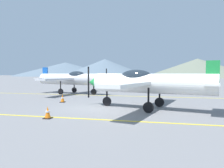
% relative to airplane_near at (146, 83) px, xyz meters
% --- Properties ---
extents(ground_plane, '(400.00, 400.00, 0.00)m').
position_rel_airplane_near_xyz_m(ground_plane, '(-3.10, 0.04, -1.61)').
color(ground_plane, slate).
extents(apron_line_near, '(80.00, 0.16, 0.01)m').
position_rel_airplane_near_xyz_m(apron_line_near, '(-3.10, -3.57, -1.61)').
color(apron_line_near, yellow).
rests_on(apron_line_near, ground_plane).
extents(apron_line_far, '(80.00, 0.16, 0.01)m').
position_rel_airplane_near_xyz_m(apron_line_far, '(-3.10, 7.09, -1.61)').
color(apron_line_far, yellow).
rests_on(apron_line_far, ground_plane).
extents(airplane_near, '(8.39, 9.53, 2.87)m').
position_rel_airplane_near_xyz_m(airplane_near, '(0.00, 0.00, 0.00)').
color(airplane_near, white).
rests_on(airplane_near, ground_plane).
extents(airplane_mid, '(8.39, 9.55, 2.87)m').
position_rel_airplane_near_xyz_m(airplane_mid, '(-8.45, 8.13, 0.00)').
color(airplane_mid, silver).
rests_on(airplane_mid, ground_plane).
extents(traffic_cone_front, '(0.36, 0.36, 0.59)m').
position_rel_airplane_near_xyz_m(traffic_cone_front, '(-6.33, 1.62, -1.33)').
color(traffic_cone_front, black).
rests_on(traffic_cone_front, ground_plane).
extents(traffic_cone_side, '(0.36, 0.36, 0.59)m').
position_rel_airplane_near_xyz_m(traffic_cone_side, '(-4.41, -3.89, -1.33)').
color(traffic_cone_side, black).
rests_on(traffic_cone_side, ground_plane).
extents(hill_left, '(87.51, 87.51, 11.55)m').
position_rel_airplane_near_xyz_m(hill_left, '(-79.50, 156.69, 4.16)').
color(hill_left, slate).
rests_on(hill_left, ground_plane).
extents(hill_centerleft, '(54.39, 54.39, 10.87)m').
position_rel_airplane_near_xyz_m(hill_centerleft, '(-32.73, 112.57, 3.82)').
color(hill_centerleft, slate).
rests_on(hill_centerleft, ground_plane).
extents(hill_centerright, '(61.44, 61.44, 10.63)m').
position_rel_airplane_near_xyz_m(hill_centerright, '(20.75, 117.28, 3.70)').
color(hill_centerright, slate).
rests_on(hill_centerright, ground_plane).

